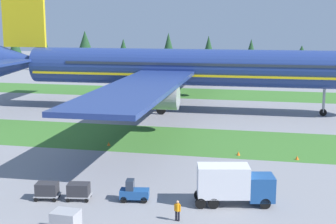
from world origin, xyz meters
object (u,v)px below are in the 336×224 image
object	(u,v)px
baggage_tug	(134,192)
taxiway_marker_1	(238,153)
uld_container_2	(66,222)
catering_truck	(233,183)
cargo_dolly_lead	(79,190)
ground_crew_marshaller	(177,210)
taxiway_marker_0	(109,144)
taxiway_marker_2	(297,158)
airliner	(177,67)
cargo_dolly_second	(47,190)

from	to	relation	value
baggage_tug	taxiway_marker_1	distance (m)	18.99
baggage_tug	taxiway_marker_1	world-z (taller)	baggage_tug
uld_container_2	taxiway_marker_1	world-z (taller)	uld_container_2
baggage_tug	catering_truck	world-z (taller)	catering_truck
catering_truck	uld_container_2	distance (m)	14.84
cargo_dolly_lead	catering_truck	distance (m)	13.97
ground_crew_marshaller	taxiway_marker_0	bearing A→B (deg)	128.17
taxiway_marker_2	airliner	bearing A→B (deg)	125.68
taxiway_marker_0	taxiway_marker_2	distance (m)	23.71
catering_truck	uld_container_2	bearing A→B (deg)	-66.71
cargo_dolly_second	ground_crew_marshaller	bearing A→B (deg)	70.57
baggage_tug	taxiway_marker_2	xyz separation A→B (m)	(15.02, 16.71, -0.59)
airliner	taxiway_marker_0	bearing A→B (deg)	-9.94
airliner	catering_truck	distance (m)	45.50
cargo_dolly_second	taxiway_marker_0	xyz separation A→B (m)	(-0.81, 19.49, -0.69)
airliner	taxiway_marker_1	world-z (taller)	airliner
taxiway_marker_0	ground_crew_marshaller	bearing A→B (deg)	-58.47
ground_crew_marshaller	baggage_tug	bearing A→B (deg)	149.80
taxiway_marker_0	taxiway_marker_1	xyz separation A→B (m)	(16.81, -1.11, 0.01)
airliner	taxiway_marker_2	bearing A→B (deg)	34.53
cargo_dolly_second	catering_truck	size ratio (longest dim) A/B	0.33
ground_crew_marshaller	catering_truck	bearing A→B (deg)	54.53
taxiway_marker_1	baggage_tug	bearing A→B (deg)	-115.51
cargo_dolly_lead	taxiway_marker_0	bearing A→B (deg)	-178.21
cargo_dolly_lead	ground_crew_marshaller	distance (m)	10.06
airliner	ground_crew_marshaller	size ratio (longest dim) A/B	48.55
airliner	ground_crew_marshaller	distance (m)	49.02
airliner	uld_container_2	bearing A→B (deg)	0.38
airliner	ground_crew_marshaller	xyz separation A→B (m)	(9.36, -47.63, -6.89)
taxiway_marker_1	taxiway_marker_0	bearing A→B (deg)	176.23
uld_container_2	baggage_tug	bearing A→B (deg)	66.43
cargo_dolly_lead	catering_truck	size ratio (longest dim) A/B	0.33
cargo_dolly_second	baggage_tug	bearing A→B (deg)	90.00
taxiway_marker_1	taxiway_marker_2	distance (m)	6.86
ground_crew_marshaller	uld_container_2	size ratio (longest dim) A/B	0.87
baggage_tug	ground_crew_marshaller	size ratio (longest dim) A/B	1.59
baggage_tug	cargo_dolly_second	xyz separation A→B (m)	(-7.82, -1.26, 0.10)
baggage_tug	uld_container_2	xyz separation A→B (m)	(-3.26, -7.48, 0.05)
baggage_tug	ground_crew_marshaller	xyz separation A→B (m)	(4.72, -3.54, 0.13)
cargo_dolly_lead	catering_truck	xyz separation A→B (m)	(13.81, 1.83, 1.03)
cargo_dolly_lead	ground_crew_marshaller	xyz separation A→B (m)	(9.68, -2.74, 0.03)
cargo_dolly_lead	cargo_dolly_second	world-z (taller)	same
uld_container_2	cargo_dolly_lead	bearing A→B (deg)	104.26
airliner	baggage_tug	world-z (taller)	airliner
taxiway_marker_0	cargo_dolly_lead	bearing A→B (deg)	-79.07
airliner	cargo_dolly_second	bearing A→B (deg)	-5.17
airliner	cargo_dolly_second	size ratio (longest dim) A/B	35.05
baggage_tug	taxiway_marker_1	size ratio (longest dim) A/B	5.81
cargo_dolly_lead	airliner	bearing A→B (deg)	170.45
cargo_dolly_lead	taxiway_marker_0	world-z (taller)	cargo_dolly_lead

